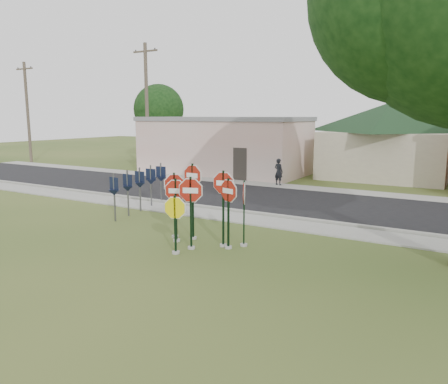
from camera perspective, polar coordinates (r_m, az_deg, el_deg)
The scene contains 20 objects.
ground at distance 13.51m, azimuth -6.16°, elevation -8.57°, with size 120.00×120.00×0.00m, color #36501E.
sidewalk_near at distance 18.03m, azimuth 4.37°, elevation -3.72°, with size 60.00×1.60×0.06m, color gray.
road at distance 22.07m, azimuth 9.56°, elevation -1.33°, with size 60.00×7.00×0.04m, color black.
sidewalk_far at distance 26.06m, azimuth 12.99°, elevation 0.30°, with size 60.00×1.60×0.06m, color gray.
curb at distance 18.90m, azimuth 5.72°, elevation -2.98°, with size 60.00×0.20×0.14m, color gray.
stop_sign_center at distance 13.98m, azimuth -4.36°, elevation -1.41°, with size 1.03×0.39×2.48m.
stop_sign_yellow at distance 13.62m, azimuth -6.40°, elevation -3.48°, with size 0.94×0.28×1.96m.
stop_sign_left at distance 14.89m, azimuth -6.30°, elevation -1.28°, with size 1.00×0.35×2.30m.
stop_sign_right at distance 14.00m, azimuth 0.58°, elevation -1.61°, with size 0.98×0.30×2.42m.
stop_sign_back_right at distance 14.18m, azimuth -0.09°, elevation -0.82°, with size 1.01×0.24×2.64m.
stop_sign_back_left at distance 15.08m, azimuth -4.11°, elevation 0.16°, with size 1.02×0.24×2.77m.
stop_sign_far_right at distance 14.29m, azimuth 2.64°, elevation -1.71°, with size 0.45×0.93×2.30m.
stop_sign_far_left at distance 15.39m, azimuth -6.50°, elevation -0.63°, with size 0.66×0.77×2.42m.
route_sign_row at distance 19.96m, azimuth -10.93°, elevation 0.96°, with size 1.43×4.63×2.00m.
building_stucco at distance 32.88m, azimuth 0.00°, elevation 6.22°, with size 12.20×6.20×4.20m.
building_house at distance 32.74m, azimuth 20.80°, elevation 8.19°, with size 11.60×11.60×6.20m.
utility_pole_near at distance 33.45m, azimuth -10.05°, elevation 10.96°, with size 2.20×0.26×9.50m.
utility_pole_far at distance 43.85m, azimuth -24.27°, elevation 9.64°, with size 2.20×0.26×9.00m.
bg_tree_left at distance 44.05m, azimuth -8.51°, elevation 10.60°, with size 4.90×4.90×7.35m.
pedestrian at distance 27.07m, azimuth 7.14°, elevation 2.65°, with size 0.60×0.39×1.64m, color black.
Camera 1 is at (7.72, -10.23, 4.27)m, focal length 35.00 mm.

